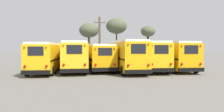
{
  "coord_description": "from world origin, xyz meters",
  "views": [
    {
      "loc": [
        -3.01,
        -23.84,
        2.66
      ],
      "look_at": [
        0.0,
        0.39,
        1.64
      ],
      "focal_mm": 35.0,
      "sensor_mm": 36.0,
      "label": 1
    }
  ],
  "objects_px": {
    "school_bus_0": "(48,56)",
    "bare_tree_2": "(148,32)",
    "utility_pole": "(100,40)",
    "bare_tree_0": "(117,26)",
    "school_bus_1": "(74,55)",
    "school_bus_3": "(126,55)",
    "bare_tree_1": "(89,31)",
    "school_bus_2": "(99,56)",
    "school_bus_5": "(171,55)",
    "school_bus_4": "(149,55)"
  },
  "relations": [
    {
      "from": "school_bus_0",
      "to": "utility_pole",
      "type": "height_order",
      "value": "utility_pole"
    },
    {
      "from": "bare_tree_0",
      "to": "bare_tree_2",
      "type": "xyz_separation_m",
      "value": [
        5.27,
        -3.62,
        -1.37
      ]
    },
    {
      "from": "school_bus_0",
      "to": "bare_tree_2",
      "type": "xyz_separation_m",
      "value": [
        15.41,
        14.55,
        3.65
      ]
    },
    {
      "from": "school_bus_0",
      "to": "school_bus_2",
      "type": "height_order",
      "value": "school_bus_0"
    },
    {
      "from": "school_bus_1",
      "to": "bare_tree_2",
      "type": "height_order",
      "value": "bare_tree_2"
    },
    {
      "from": "bare_tree_1",
      "to": "bare_tree_2",
      "type": "height_order",
      "value": "bare_tree_1"
    },
    {
      "from": "utility_pole",
      "to": "bare_tree_0",
      "type": "distance_m",
      "value": 9.54
    },
    {
      "from": "school_bus_3",
      "to": "bare_tree_1",
      "type": "relative_size",
      "value": 1.4
    },
    {
      "from": "utility_pole",
      "to": "bare_tree_2",
      "type": "xyz_separation_m",
      "value": [
        9.13,
        4.6,
        1.54
      ]
    },
    {
      "from": "school_bus_0",
      "to": "bare_tree_1",
      "type": "xyz_separation_m",
      "value": [
        4.79,
        19.03,
        4.15
      ]
    },
    {
      "from": "school_bus_0",
      "to": "bare_tree_0",
      "type": "height_order",
      "value": "bare_tree_0"
    },
    {
      "from": "school_bus_0",
      "to": "bare_tree_1",
      "type": "bearing_deg",
      "value": 75.87
    },
    {
      "from": "school_bus_2",
      "to": "school_bus_1",
      "type": "bearing_deg",
      "value": -169.82
    },
    {
      "from": "school_bus_0",
      "to": "bare_tree_2",
      "type": "distance_m",
      "value": 21.5
    },
    {
      "from": "utility_pole",
      "to": "bare_tree_0",
      "type": "bearing_deg",
      "value": 64.83
    },
    {
      "from": "school_bus_2",
      "to": "school_bus_4",
      "type": "xyz_separation_m",
      "value": [
        5.6,
        -0.98,
        0.15
      ]
    },
    {
      "from": "school_bus_2",
      "to": "school_bus_4",
      "type": "height_order",
      "value": "school_bus_4"
    },
    {
      "from": "utility_pole",
      "to": "bare_tree_0",
      "type": "height_order",
      "value": "bare_tree_0"
    },
    {
      "from": "school_bus_5",
      "to": "utility_pole",
      "type": "relative_size",
      "value": 1.42
    },
    {
      "from": "school_bus_4",
      "to": "utility_pole",
      "type": "relative_size",
      "value": 1.35
    },
    {
      "from": "school_bus_3",
      "to": "school_bus_5",
      "type": "relative_size",
      "value": 0.98
    },
    {
      "from": "school_bus_5",
      "to": "school_bus_4",
      "type": "bearing_deg",
      "value": -170.65
    },
    {
      "from": "utility_pole",
      "to": "school_bus_1",
      "type": "bearing_deg",
      "value": -109.82
    },
    {
      "from": "bare_tree_0",
      "to": "bare_tree_1",
      "type": "height_order",
      "value": "bare_tree_0"
    },
    {
      "from": "school_bus_0",
      "to": "utility_pole",
      "type": "distance_m",
      "value": 11.95
    },
    {
      "from": "school_bus_3",
      "to": "bare_tree_0",
      "type": "distance_m",
      "value": 19.74
    },
    {
      "from": "school_bus_0",
      "to": "utility_pole",
      "type": "bearing_deg",
      "value": 57.75
    },
    {
      "from": "school_bus_2",
      "to": "school_bus_3",
      "type": "bearing_deg",
      "value": -30.98
    },
    {
      "from": "school_bus_1",
      "to": "school_bus_3",
      "type": "relative_size",
      "value": 0.98
    },
    {
      "from": "school_bus_1",
      "to": "utility_pole",
      "type": "xyz_separation_m",
      "value": [
        3.47,
        9.64,
        2.03
      ]
    },
    {
      "from": "school_bus_0",
      "to": "school_bus_1",
      "type": "distance_m",
      "value": 2.82
    },
    {
      "from": "school_bus_3",
      "to": "school_bus_5",
      "type": "xyz_separation_m",
      "value": [
        5.6,
        1.16,
        -0.06
      ]
    },
    {
      "from": "bare_tree_1",
      "to": "school_bus_4",
      "type": "bearing_deg",
      "value": -71.53
    },
    {
      "from": "bare_tree_2",
      "to": "school_bus_0",
      "type": "bearing_deg",
      "value": -136.65
    },
    {
      "from": "school_bus_4",
      "to": "bare_tree_1",
      "type": "bearing_deg",
      "value": 108.47
    },
    {
      "from": "school_bus_1",
      "to": "school_bus_5",
      "type": "height_order",
      "value": "school_bus_1"
    },
    {
      "from": "school_bus_0",
      "to": "school_bus_1",
      "type": "xyz_separation_m",
      "value": [
        2.8,
        0.31,
        0.09
      ]
    },
    {
      "from": "school_bus_2",
      "to": "bare_tree_2",
      "type": "height_order",
      "value": "bare_tree_2"
    },
    {
      "from": "bare_tree_0",
      "to": "bare_tree_1",
      "type": "xyz_separation_m",
      "value": [
        -5.35,
        0.86,
        -0.88
      ]
    },
    {
      "from": "school_bus_1",
      "to": "school_bus_2",
      "type": "bearing_deg",
      "value": 10.18
    },
    {
      "from": "school_bus_1",
      "to": "school_bus_2",
      "type": "height_order",
      "value": "school_bus_1"
    },
    {
      "from": "bare_tree_0",
      "to": "school_bus_4",
      "type": "bearing_deg",
      "value": -86.68
    },
    {
      "from": "bare_tree_2",
      "to": "school_bus_2",
      "type": "bearing_deg",
      "value": -125.53
    },
    {
      "from": "school_bus_2",
      "to": "bare_tree_1",
      "type": "xyz_separation_m",
      "value": [
        -0.81,
        18.21,
        4.21
      ]
    },
    {
      "from": "bare_tree_2",
      "to": "school_bus_5",
      "type": "bearing_deg",
      "value": -95.64
    },
    {
      "from": "bare_tree_1",
      "to": "school_bus_3",
      "type": "bearing_deg",
      "value": -79.71
    },
    {
      "from": "school_bus_1",
      "to": "utility_pole",
      "type": "distance_m",
      "value": 10.45
    },
    {
      "from": "school_bus_1",
      "to": "bare_tree_1",
      "type": "xyz_separation_m",
      "value": [
        1.99,
        18.72,
        4.06
      ]
    },
    {
      "from": "school_bus_1",
      "to": "school_bus_3",
      "type": "distance_m",
      "value": 5.72
    },
    {
      "from": "school_bus_0",
      "to": "school_bus_2",
      "type": "xyz_separation_m",
      "value": [
        5.6,
        0.81,
        -0.06
      ]
    }
  ]
}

